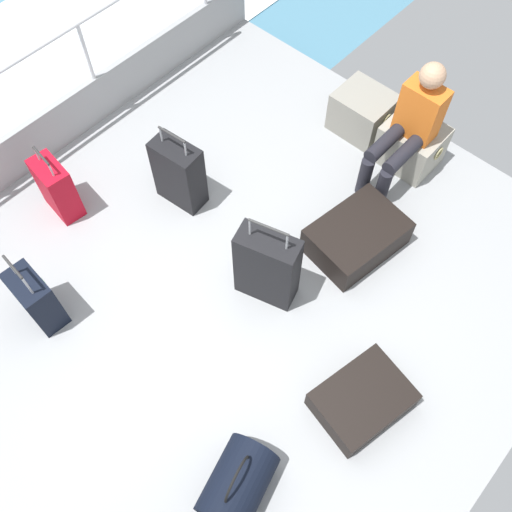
# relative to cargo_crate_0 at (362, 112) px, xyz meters

# --- Properties ---
(ground_plane) EXTENTS (4.40, 5.20, 0.06)m
(ground_plane) POSITION_rel_cargo_crate_0_xyz_m (0.30, -2.17, -0.23)
(ground_plane) COLOR #939699
(gunwale_port) EXTENTS (0.06, 5.20, 0.45)m
(gunwale_port) POSITION_rel_cargo_crate_0_xyz_m (-1.87, -2.17, 0.03)
(gunwale_port) COLOR #939699
(gunwale_port) RESTS_ON ground_plane
(railing_port) EXTENTS (0.04, 4.20, 1.02)m
(railing_port) POSITION_rel_cargo_crate_0_xyz_m (-1.87, -2.17, 0.58)
(railing_port) COLOR silver
(railing_port) RESTS_ON ground_plane
(cargo_crate_0) EXTENTS (0.52, 0.42, 0.39)m
(cargo_crate_0) POSITION_rel_cargo_crate_0_xyz_m (0.00, 0.00, 0.00)
(cargo_crate_0) COLOR gray
(cargo_crate_0) RESTS_ON ground_plane
(cargo_crate_1) EXTENTS (0.53, 0.42, 0.40)m
(cargo_crate_1) POSITION_rel_cargo_crate_0_xyz_m (0.54, -0.03, 0.00)
(cargo_crate_1) COLOR gray
(cargo_crate_1) RESTS_ON ground_plane
(passenger_seated) EXTENTS (0.34, 0.66, 1.10)m
(passenger_seated) POSITION_rel_cargo_crate_0_xyz_m (0.54, -0.21, 0.38)
(passenger_seated) COLOR orange
(passenger_seated) RESTS_ON ground_plane
(suitcase_0) EXTENTS (0.59, 0.71, 0.20)m
(suitcase_0) POSITION_rel_cargo_crate_0_xyz_m (1.57, -2.07, -0.10)
(suitcase_0) COLOR black
(suitcase_0) RESTS_ON ground_plane
(suitcase_1) EXTENTS (0.37, 0.24, 0.67)m
(suitcase_1) POSITION_rel_cargo_crate_0_xyz_m (-1.29, -2.40, 0.07)
(suitcase_1) COLOR #B70C1E
(suitcase_1) RESTS_ON ground_plane
(suitcase_2) EXTENTS (0.42, 0.26, 0.78)m
(suitcase_2) POSITION_rel_cargo_crate_0_xyz_m (-0.64, -1.65, 0.12)
(suitcase_2) COLOR black
(suitcase_2) RESTS_ON ground_plane
(suitcase_3) EXTENTS (0.63, 0.81, 0.26)m
(suitcase_3) POSITION_rel_cargo_crate_0_xyz_m (0.75, -1.06, -0.07)
(suitcase_3) COLOR black
(suitcase_3) RESTS_ON ground_plane
(suitcase_5) EXTENTS (0.37, 0.23, 0.73)m
(suitcase_5) POSITION_rel_cargo_crate_0_xyz_m (-0.61, -3.11, 0.06)
(suitcase_5) COLOR black
(suitcase_5) RESTS_ON ground_plane
(suitcase_7) EXTENTS (0.49, 0.33, 0.89)m
(suitcase_7) POSITION_rel_cargo_crate_0_xyz_m (0.48, -1.84, 0.16)
(suitcase_7) COLOR black
(suitcase_7) RESTS_ON ground_plane
(duffel_bag) EXTENTS (0.47, 0.57, 0.51)m
(duffel_bag) POSITION_rel_cargo_crate_0_xyz_m (1.31, -3.05, -0.02)
(duffel_bag) COLOR black
(duffel_bag) RESTS_ON ground_plane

